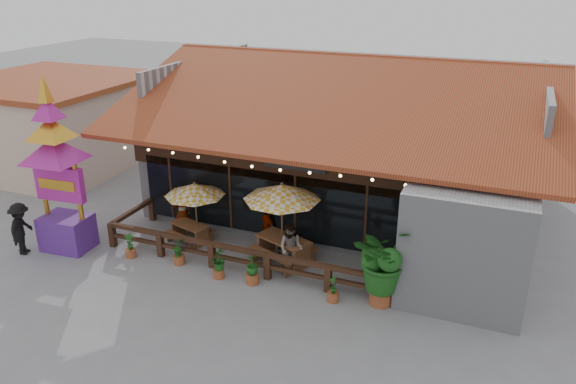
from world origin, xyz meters
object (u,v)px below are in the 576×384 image
at_px(tropical_plant, 383,260).
at_px(pedestrian, 21,229).
at_px(thai_sign_tower, 55,154).
at_px(picnic_table_left, 190,230).
at_px(umbrella_right, 282,192).
at_px(umbrella_left, 195,190).
at_px(picnic_table_right, 284,246).

height_order(tropical_plant, pedestrian, tropical_plant).
bearing_deg(thai_sign_tower, picnic_table_left, 29.01).
height_order(umbrella_right, picnic_table_left, umbrella_right).
bearing_deg(pedestrian, umbrella_right, -90.59).
xyz_separation_m(picnic_table_left, thai_sign_tower, (-3.70, -2.05, 3.02)).
distance_m(umbrella_right, thai_sign_tower, 7.63).
bearing_deg(tropical_plant, thai_sign_tower, -176.50).
distance_m(umbrella_left, pedestrian, 6.01).
bearing_deg(picnic_table_right, pedestrian, -161.85).
distance_m(thai_sign_tower, pedestrian, 2.92).
distance_m(umbrella_right, picnic_table_left, 4.04).
distance_m(umbrella_right, tropical_plant, 4.16).
relative_size(umbrella_left, tropical_plant, 1.05).
xyz_separation_m(picnic_table_right, tropical_plant, (3.60, -1.23, 0.85)).
height_order(picnic_table_left, pedestrian, pedestrian).
relative_size(umbrella_right, pedestrian, 1.75).
xyz_separation_m(umbrella_right, pedestrian, (-8.37, -3.06, -1.47)).
relative_size(umbrella_right, picnic_table_right, 1.43).
xyz_separation_m(picnic_table_left, picnic_table_right, (3.71, -0.14, 0.14)).
bearing_deg(umbrella_left, tropical_plant, -11.90).
xyz_separation_m(picnic_table_right, thai_sign_tower, (-7.41, -1.91, 2.88)).
bearing_deg(pedestrian, thai_sign_tower, -72.43).
xyz_separation_m(thai_sign_tower, tropical_plant, (11.01, 0.67, -2.02)).
bearing_deg(picnic_table_right, tropical_plant, -18.91).
height_order(umbrella_left, thai_sign_tower, thai_sign_tower).
bearing_deg(picnic_table_left, thai_sign_tower, -150.99).
bearing_deg(thai_sign_tower, tropical_plant, 3.50).
bearing_deg(umbrella_left, picnic_table_left, -153.90).
xyz_separation_m(umbrella_right, tropical_plant, (3.77, -1.49, -0.95)).
distance_m(umbrella_left, tropical_plant, 7.25).
distance_m(picnic_table_left, thai_sign_tower, 5.19).
relative_size(umbrella_left, picnic_table_right, 1.17).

